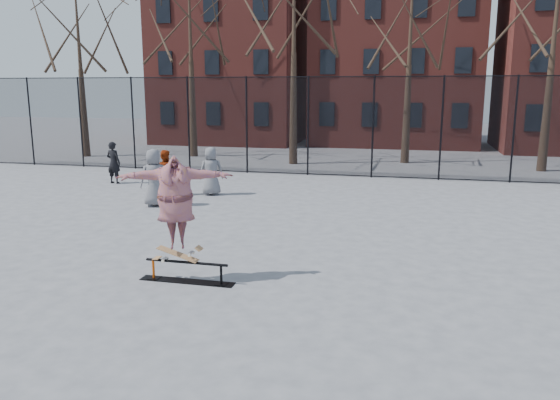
% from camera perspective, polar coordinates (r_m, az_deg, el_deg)
% --- Properties ---
extents(ground, '(100.00, 100.00, 0.00)m').
position_cam_1_polar(ground, '(9.93, -3.31, -9.16)').
color(ground, '#5E5E62').
extents(skate_rail, '(1.81, 0.28, 0.40)m').
position_cam_1_polar(skate_rail, '(10.32, -9.71, -7.59)').
color(skate_rail, black).
rests_on(skate_rail, ground).
extents(skateboard, '(0.86, 0.20, 0.10)m').
position_cam_1_polar(skateboard, '(10.29, -10.61, -5.95)').
color(skateboard, '#9C673E').
rests_on(skateboard, skate_rail).
extents(skater, '(2.16, 1.33, 1.71)m').
position_cam_1_polar(skater, '(10.06, -10.80, -1.03)').
color(skater, '#5F3C96').
rests_on(skater, skateboard).
extents(bystander_grey, '(0.92, 0.77, 1.62)m').
position_cam_1_polar(bystander_grey, '(18.34, -7.20, 3.02)').
color(bystander_grey, slate).
rests_on(bystander_grey, ground).
extents(bystander_black, '(0.62, 0.46, 1.57)m').
position_cam_1_polar(bystander_black, '(21.36, -17.00, 3.76)').
color(bystander_black, black).
rests_on(bystander_black, ground).
extents(bystander_red, '(0.85, 0.72, 1.52)m').
position_cam_1_polar(bystander_red, '(18.55, -11.95, 2.81)').
color(bystander_red, '#992F0D').
rests_on(bystander_red, ground).
extents(bystander_extra, '(1.02, 0.90, 1.75)m').
position_cam_1_polar(bystander_extra, '(16.86, -13.01, 2.29)').
color(bystander_extra, slate).
rests_on(bystander_extra, ground).
extents(fence, '(34.03, 0.07, 4.00)m').
position_cam_1_polar(fence, '(22.10, 6.52, 7.75)').
color(fence, black).
rests_on(fence, ground).
extents(tree_row, '(33.66, 7.46, 10.67)m').
position_cam_1_polar(tree_row, '(26.47, 7.46, 19.86)').
color(tree_row, black).
rests_on(tree_row, ground).
extents(rowhouses, '(29.00, 7.00, 13.00)m').
position_cam_1_polar(rowhouses, '(35.03, 10.70, 15.60)').
color(rowhouses, maroon).
rests_on(rowhouses, ground).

